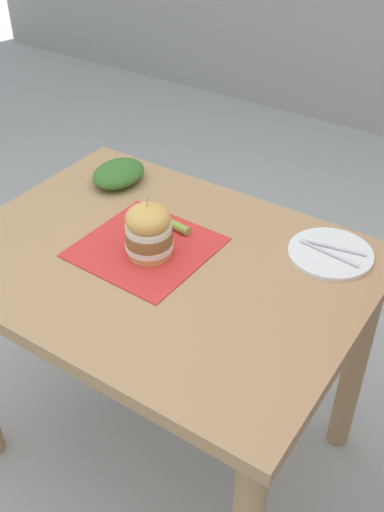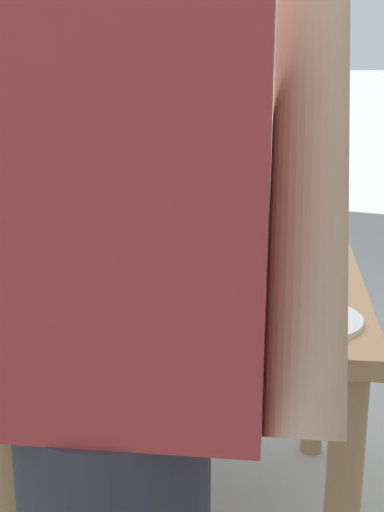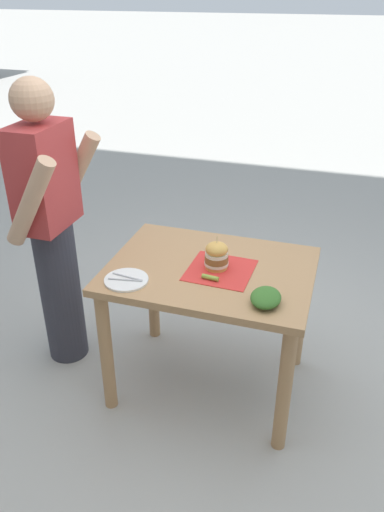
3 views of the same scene
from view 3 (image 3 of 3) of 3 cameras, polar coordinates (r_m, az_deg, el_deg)
ground_plane at (r=3.06m, az=1.84°, el=-14.16°), size 80.00×80.00×0.00m
patio_table at (r=2.66m, az=2.06°, el=-3.90°), size 0.79×1.06×0.79m
serving_paper at (r=2.56m, az=3.24°, el=-1.62°), size 0.34×0.34×0.00m
sandwich at (r=2.54m, az=2.83°, el=0.07°), size 0.12×0.12×0.18m
pickle_spear at (r=2.47m, az=2.10°, el=-2.48°), size 0.03×0.09×0.02m
side_plate_with_forks at (r=2.49m, az=-7.52°, el=-2.72°), size 0.22×0.22×0.02m
side_salad at (r=2.31m, az=8.43°, el=-4.72°), size 0.18×0.14×0.06m
diner_across_table at (r=2.90m, az=-15.69°, el=3.23°), size 0.55×0.35×1.69m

